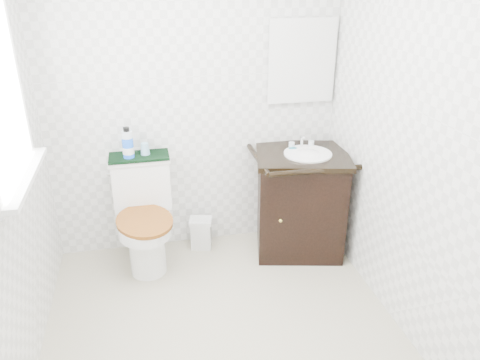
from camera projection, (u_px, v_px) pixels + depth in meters
name	position (u px, v px, depth m)	size (l,w,h in m)	color
floor	(226.00, 339.00, 2.88)	(2.40, 2.40, 0.00)	beige
wall_back	(194.00, 99.00, 3.45)	(2.40, 2.40, 0.00)	white
wall_front	(299.00, 312.00, 1.32)	(2.40, 2.40, 0.00)	white
wall_right	(418.00, 142.00, 2.60)	(2.40, 2.40, 0.00)	white
mirror	(302.00, 61.00, 3.48)	(0.50, 0.02, 0.60)	silver
toilet	(145.00, 220.00, 3.51)	(0.47, 0.67, 0.82)	white
vanity	(300.00, 200.00, 3.65)	(0.80, 0.72, 0.92)	black
trash_bin	(201.00, 233.00, 3.78)	(0.20, 0.18, 0.26)	silver
towel	(139.00, 156.00, 3.43)	(0.43, 0.22, 0.02)	black
mouthwash_bottle	(128.00, 144.00, 3.34)	(0.08, 0.08, 0.23)	blue
cup	(145.00, 149.00, 3.42)	(0.07, 0.07, 0.09)	#82B8D5
soap_bar	(293.00, 148.00, 3.56)	(0.08, 0.05, 0.02)	#176373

